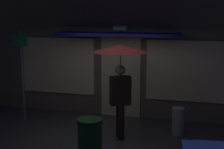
{
  "coord_description": "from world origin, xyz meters",
  "views": [
    {
      "loc": [
        2.11,
        -6.62,
        2.87
      ],
      "look_at": [
        0.19,
        0.53,
        1.49
      ],
      "focal_mm": 53.77,
      "sensor_mm": 36.0,
      "label": 1
    }
  ],
  "objects_px": {
    "sidewalk_bollard": "(178,121)",
    "trash_bin": "(90,141)",
    "street_sign_post": "(22,70)",
    "person_with_umbrella": "(120,66)"
  },
  "relations": [
    {
      "from": "sidewalk_bollard",
      "to": "person_with_umbrella",
      "type": "bearing_deg",
      "value": -154.9
    },
    {
      "from": "street_sign_post",
      "to": "trash_bin",
      "type": "relative_size",
      "value": 2.72
    },
    {
      "from": "sidewalk_bollard",
      "to": "street_sign_post",
      "type": "bearing_deg",
      "value": -179.98
    },
    {
      "from": "person_with_umbrella",
      "to": "trash_bin",
      "type": "relative_size",
      "value": 2.44
    },
    {
      "from": "sidewalk_bollard",
      "to": "trash_bin",
      "type": "height_order",
      "value": "trash_bin"
    },
    {
      "from": "sidewalk_bollard",
      "to": "trash_bin",
      "type": "xyz_separation_m",
      "value": [
        -1.52,
        -2.01,
        0.12
      ]
    },
    {
      "from": "street_sign_post",
      "to": "trash_bin",
      "type": "bearing_deg",
      "value": -38.28
    },
    {
      "from": "street_sign_post",
      "to": "trash_bin",
      "type": "height_order",
      "value": "street_sign_post"
    },
    {
      "from": "person_with_umbrella",
      "to": "street_sign_post",
      "type": "bearing_deg",
      "value": -37.9
    },
    {
      "from": "sidewalk_bollard",
      "to": "trash_bin",
      "type": "distance_m",
      "value": 2.53
    }
  ]
}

